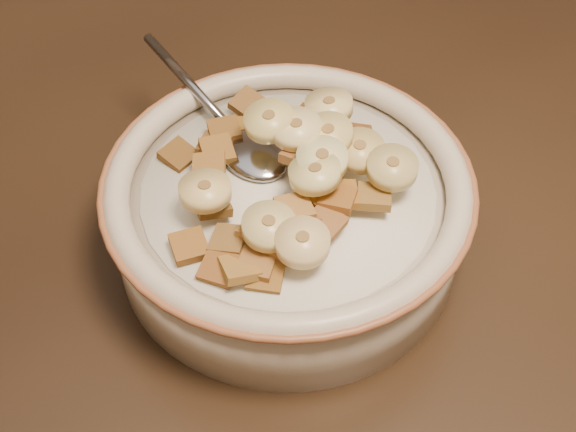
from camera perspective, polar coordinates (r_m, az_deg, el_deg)
name	(u,v)px	position (r m, az deg, el deg)	size (l,w,h in m)	color
table	(337,105)	(0.67, 3.49, 7.91)	(1.40, 0.90, 0.04)	#2F2012
cereal_bowl	(288,219)	(0.52, 0.00, -0.25)	(0.22, 0.22, 0.05)	beige
milk	(288,191)	(0.50, 0.00, 1.77)	(0.18, 0.18, 0.00)	white
spoon	(254,155)	(0.52, -2.44, 4.37)	(0.04, 0.05, 0.01)	gray
cereal_square_0	(320,148)	(0.50, 2.28, 4.86)	(0.02, 0.02, 0.01)	brown
cereal_square_1	(240,268)	(0.45, -3.45, -3.75)	(0.02, 0.02, 0.01)	olive
cereal_square_2	(257,264)	(0.45, -2.24, -3.41)	(0.02, 0.02, 0.01)	brown
cereal_square_3	(248,104)	(0.55, -2.83, 7.95)	(0.02, 0.02, 0.01)	brown
cereal_square_4	(265,275)	(0.45, -1.62, -4.25)	(0.02, 0.02, 0.01)	brown
cereal_square_5	(374,197)	(0.48, 6.15, 1.38)	(0.02, 0.02, 0.01)	brown
cereal_square_6	(325,222)	(0.46, 2.66, -0.45)	(0.02, 0.02, 0.01)	brown
cereal_square_7	(310,120)	(0.53, 1.54, 6.84)	(0.02, 0.02, 0.01)	brown
cereal_square_8	(280,245)	(0.46, -0.54, -2.11)	(0.02, 0.02, 0.01)	brown
cereal_square_9	(189,246)	(0.46, -7.04, -2.13)	(0.02, 0.02, 0.01)	brown
cereal_square_10	(179,155)	(0.52, -7.78, 4.31)	(0.02, 0.02, 0.01)	brown
cereal_square_11	(318,192)	(0.47, 2.15, 1.72)	(0.02, 0.02, 0.01)	#9C5E22
cereal_square_12	(275,117)	(0.54, -0.90, 7.07)	(0.02, 0.02, 0.01)	olive
cereal_square_13	(338,199)	(0.47, 3.55, 1.25)	(0.02, 0.02, 0.01)	brown
cereal_square_14	(229,241)	(0.46, -4.22, -1.75)	(0.02, 0.02, 0.01)	brown
cereal_square_15	(230,129)	(0.53, -4.12, 6.17)	(0.02, 0.02, 0.01)	brown
cereal_square_16	(297,220)	(0.46, 0.67, -0.29)	(0.02, 0.02, 0.01)	brown
cereal_square_17	(224,130)	(0.52, -4.55, 6.09)	(0.02, 0.02, 0.01)	brown
cereal_square_18	(301,155)	(0.49, 0.90, 4.33)	(0.02, 0.02, 0.01)	#9D6A37
cereal_square_19	(357,136)	(0.52, 4.96, 5.69)	(0.02, 0.02, 0.01)	brown
cereal_square_20	(212,205)	(0.48, -5.41, 0.76)	(0.02, 0.02, 0.01)	brown
cereal_square_21	(216,144)	(0.52, -5.18, 5.11)	(0.02, 0.02, 0.01)	brown
cereal_square_22	(209,166)	(0.50, -5.63, 3.56)	(0.02, 0.02, 0.01)	brown
cereal_square_23	(327,133)	(0.52, 2.77, 5.89)	(0.02, 0.02, 0.01)	brown
cereal_square_24	(341,194)	(0.48, 3.78, 1.54)	(0.02, 0.02, 0.01)	brown
cereal_square_25	(294,209)	(0.46, 0.46, 0.52)	(0.02, 0.02, 0.01)	olive
cereal_square_26	(259,230)	(0.46, -2.07, -0.99)	(0.02, 0.02, 0.01)	#98632E
cereal_square_27	(219,268)	(0.45, -4.92, -3.70)	(0.02, 0.02, 0.01)	brown
cereal_square_28	(217,150)	(0.51, -5.05, 4.68)	(0.02, 0.02, 0.01)	brown
banana_slice_0	(269,226)	(0.45, -1.37, -0.74)	(0.03, 0.03, 0.01)	beige
banana_slice_1	(328,135)	(0.49, 2.85, 5.80)	(0.03, 0.03, 0.01)	#D7BC7A
banana_slice_2	(392,168)	(0.48, 7.43, 3.44)	(0.03, 0.03, 0.01)	#D6C069
banana_slice_3	(322,160)	(0.48, 2.44, 4.03)	(0.03, 0.03, 0.01)	#F7EF9F
banana_slice_4	(296,129)	(0.49, 0.58, 6.21)	(0.03, 0.03, 0.01)	#FFF29E
banana_slice_5	(329,106)	(0.52, 2.92, 7.80)	(0.03, 0.03, 0.01)	#E9D079
banana_slice_6	(359,151)	(0.49, 5.10, 4.66)	(0.03, 0.03, 0.01)	#D6C06B
banana_slice_7	(205,191)	(0.47, -5.92, 1.79)	(0.03, 0.03, 0.01)	#EED07C
banana_slice_8	(269,121)	(0.50, -1.36, 6.78)	(0.03, 0.03, 0.01)	#F9E28C
banana_slice_9	(315,174)	(0.47, 1.93, 3.04)	(0.03, 0.03, 0.01)	#CBBB7F
banana_slice_10	(302,242)	(0.44, 1.04, -1.89)	(0.03, 0.03, 0.01)	beige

